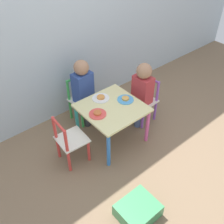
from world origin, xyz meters
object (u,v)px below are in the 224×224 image
Objects in this scene: chair_red at (70,141)px; plate_back at (101,98)px; child_right at (142,89)px; plate_left at (98,114)px; storage_bin at (138,210)px; child_back at (84,87)px; chair_purple at (144,101)px; kids_table at (112,112)px; chair_green at (82,100)px; plate_right at (125,99)px.

plate_back is (0.48, 0.15, 0.18)m from chair_red.
child_right reaches higher than plate_left.
plate_back is 1.12m from storage_bin.
plate_back is (-0.42, 0.15, -0.00)m from child_right.
plate_left is at bearing -112.99° from child_back.
child_back reaches higher than storage_bin.
plate_left is at bearing -91.81° from chair_red.
chair_red reaches higher than storage_bin.
chair_red is 1.63× the size of storage_bin.
kids_table is at bearing -90.00° from chair_purple.
child_right is 4.21× the size of plate_back.
kids_table is at bearing 63.33° from storage_bin.
plate_back is (0.04, -0.31, 0.18)m from chair_green.
kids_table is 3.52× the size of plate_right.
kids_table is at bearing -90.00° from child_back.
plate_right reaches higher than kids_table.
child_back reaches higher than plate_right.
kids_table is 3.33× the size of plate_back.
child_right is at bearing 5.25° from plate_right.
chair_purple is at bearing -45.58° from chair_green.
chair_red is (-0.97, 0.00, 0.00)m from chair_purple.
child_back is 0.25m from plate_back.
child_right is 0.60m from plate_left.
storage_bin is at bearing -112.40° from plate_back.
kids_table is at bearing -90.00° from chair_red.
chair_red is at bearing 95.63° from storage_bin.
plate_left is at bearing -135.00° from plate_back.
chair_green is (-0.04, 0.48, -0.11)m from kids_table.
chair_purple is at bearing -86.85° from chair_red.
plate_back is at bearing -110.20° from chair_purple.
storage_bin is (-0.23, -0.80, -0.37)m from plate_left.
chair_purple is 1.00× the size of chair_green.
chair_green reaches higher than plate_back.
storage_bin is at bearing -125.79° from plate_right.
chair_purple is 0.69m from plate_left.
kids_table is 3.52× the size of plate_left.
chair_red is 3.13× the size of plate_right.
child_back reaches higher than plate_back.
chair_purple is 0.70× the size of child_right.
kids_table is 0.19m from plate_back.
plate_right is at bearing -87.84° from child_right.
chair_purple is at bearing 43.01° from storage_bin.
plate_left is at bearing 180.00° from kids_table.
child_right is (0.91, -0.00, 0.19)m from chair_red.
chair_purple is at bearing 3.08° from kids_table.
plate_right is 0.94× the size of plate_back.
child_right is at bearing -45.62° from child_back.
chair_red is 0.70× the size of child_right.
chair_green is 0.21m from child_back.
kids_table is at bearing 180.00° from plate_right.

